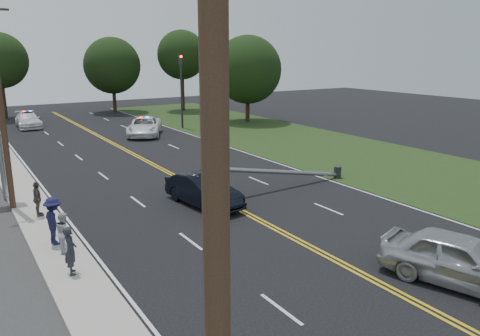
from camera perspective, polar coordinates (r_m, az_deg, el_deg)
ground at (r=18.00m, az=10.67°, el=-10.54°), size 120.00×120.00×0.00m
sidewalk at (r=23.24m, az=-23.34°, el=-5.60°), size 1.80×70.00×0.12m
grass_verge at (r=33.90m, az=16.03°, el=0.89°), size 12.00×80.00×0.01m
centerline_yellow at (r=25.71m, az=-4.59°, el=-2.73°), size 0.36×80.00×0.00m
traffic_signal at (r=46.33m, az=-7.18°, el=9.99°), size 0.28×0.41×7.05m
fallen_streetlight at (r=26.03m, az=5.63°, el=-0.47°), size 9.36×0.44×1.91m
utility_pole_near at (r=4.99m, az=-2.84°, el=-13.98°), size 1.60×0.28×10.00m
utility_pole_mid at (r=24.06m, az=-27.18°, el=6.96°), size 1.60×0.28×10.00m
tree_7 at (r=60.41m, az=-15.31°, el=11.95°), size 6.82×6.82×9.10m
tree_8 at (r=60.40m, az=-7.13°, el=13.52°), size 6.10×6.10×10.01m
tree_9 at (r=50.15m, az=0.95°, el=11.89°), size 7.12×7.12×9.07m
crashed_sedan at (r=23.07m, az=-4.48°, el=-2.71°), size 2.22×4.89×1.56m
waiting_sedan at (r=16.99m, az=25.29°, el=-10.09°), size 3.48×5.43×1.72m
emergency_a at (r=43.11m, az=-11.57°, el=4.98°), size 5.08×6.47×1.63m
emergency_b at (r=51.16m, az=-24.42°, el=5.33°), size 2.24×5.22×1.50m
bystander_a at (r=16.84m, az=-19.97°, el=-9.41°), size 0.48×0.66×1.68m
bystander_b at (r=18.73m, az=-20.62°, el=-7.31°), size 0.66×0.80×1.53m
bystander_c at (r=19.51m, az=-21.74°, el=-6.00°), size 0.88×1.31×1.89m
bystander_d at (r=23.09m, az=-23.46°, el=-3.48°), size 0.40×0.94×1.60m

